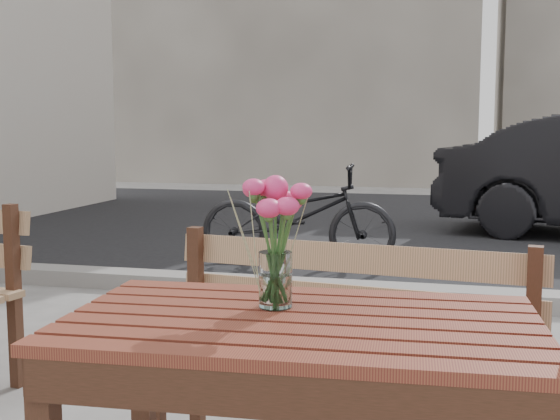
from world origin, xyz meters
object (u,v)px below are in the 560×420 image
main_table (301,364)px  bicycle (297,215)px  red_chair (533,403)px  main_vase (275,226)px

main_table → bicycle: 4.35m
bicycle → red_chair: bearing=-164.5°
bicycle → main_vase: bearing=-172.7°
red_chair → bicycle: (-1.50, 4.19, -0.09)m
bicycle → main_table: bearing=-171.8°
main_table → bicycle: bicycle is taller
main_table → red_chair: size_ratio=1.31×
main_vase → bicycle: (-0.85, 4.16, -0.50)m
red_chair → bicycle: bearing=-148.6°
red_chair → bicycle: red_chair is taller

